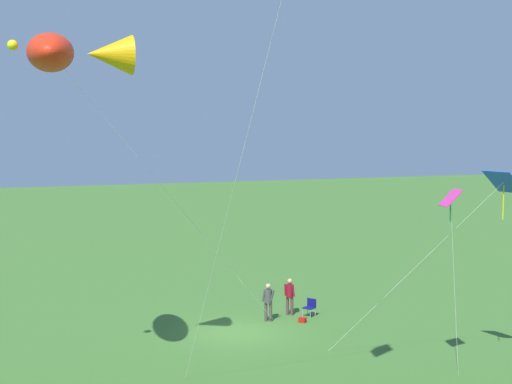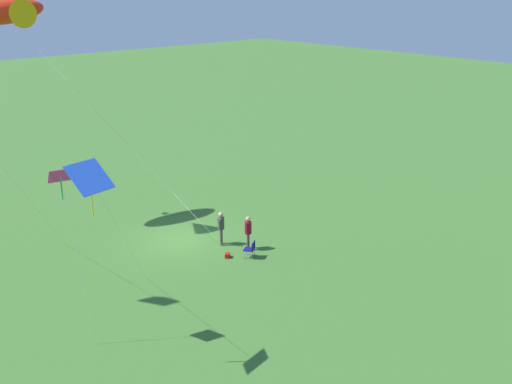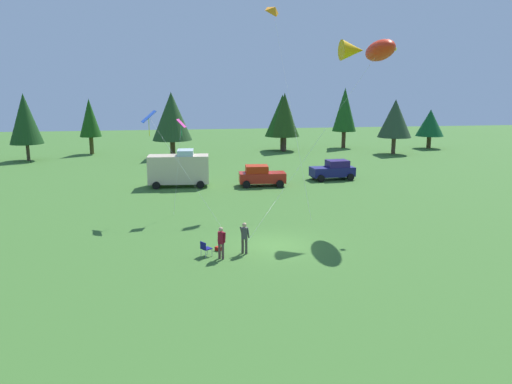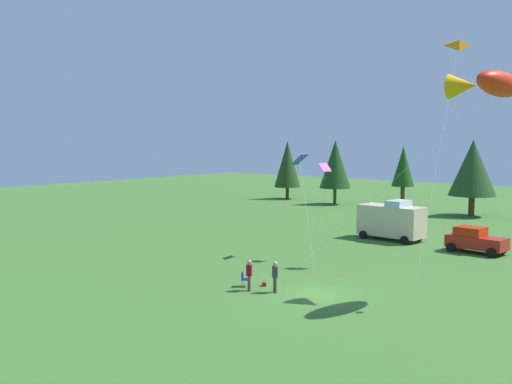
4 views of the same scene
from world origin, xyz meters
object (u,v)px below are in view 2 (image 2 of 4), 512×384
Objects in this scene: backpack_on_grass at (228,255)px; kite_diamond_rainbow at (61,181)px; kite_diamond_blue at (91,180)px; kite_large_fish at (6,12)px; folding_chair at (251,248)px; person_spectator at (248,230)px; person_kite_flyer at (221,226)px.

kite_diamond_rainbow is at bearing 101.15° from backpack_on_grass.
kite_diamond_blue is 2.17m from kite_diamond_rainbow.
folding_chair is at bearing -152.27° from kite_large_fish.
person_spectator is 16.04m from kite_large_fish.
kite_diamond_rainbow reaches higher than folding_chair.
kite_diamond_blue is 1.09× the size of kite_diamond_rainbow.
kite_diamond_rainbow is at bearing 52.14° from person_spectator.
person_spectator is (0.81, -0.53, 0.53)m from folding_chair.
backpack_on_grass is at bearing 15.36° from folding_chair.
backpack_on_grass is at bearing -154.14° from kite_large_fish.
person_kite_flyer is at bearing -21.95° from person_spectator.
folding_chair is at bearing 128.48° from person_kite_flyer.
folding_chair is (-2.14, -0.11, -0.53)m from person_kite_flyer.
backpack_on_grass is (0.76, 0.84, -0.38)m from folding_chair.
folding_chair is 11.08m from kite_diamond_rainbow.
kite_diamond_blue is at bearing -178.58° from kite_diamond_rainbow.
backpack_on_grass is 10.68m from kite_diamond_rainbow.
folding_chair is 0.07× the size of kite_large_fish.
kite_large_fish is (10.61, 5.14, 11.07)m from backpack_on_grass.
backpack_on_grass is at bearing 97.74° from person_kite_flyer.
kite_large_fish is (10.56, 6.51, 10.16)m from person_spectator.
kite_diamond_rainbow is (2.11, 0.05, -0.53)m from kite_diamond_blue.
backpack_on_grass is (-0.05, 1.37, -0.91)m from person_spectator.
kite_diamond_blue reaches higher than person_spectator.
person_kite_flyer is 0.15× the size of kite_large_fish.
kite_large_fish is 15.44m from kite_diamond_blue.
person_spectator is 0.24× the size of kite_diamond_blue.
kite_diamond_rainbow is at bearing 164.41° from kite_large_fish.
kite_large_fish is 1.78× the size of kite_diamond_rainbow.
kite_diamond_rainbow is (-1.69, 8.58, 6.14)m from backpack_on_grass.
folding_chair is 11.68m from kite_diamond_blue.
kite_diamond_rainbow is at bearing 1.42° from kite_diamond_blue.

